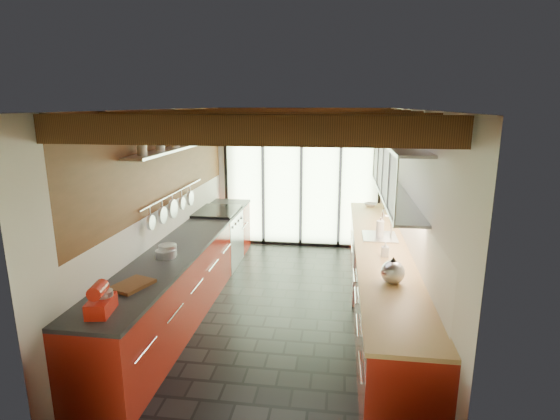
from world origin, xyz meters
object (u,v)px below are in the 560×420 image
at_px(stand_mixer, 101,301).
at_px(bowl, 371,205).
at_px(paper_towel, 380,229).
at_px(soap_bottle, 385,249).
at_px(kettle, 393,271).

height_order(stand_mixer, bowl, stand_mixer).
relative_size(paper_towel, soap_bottle, 1.57).
bearing_deg(stand_mixer, bowl, 60.11).
relative_size(stand_mixer, kettle, 1.09).
bearing_deg(bowl, paper_towel, -90.00).
xyz_separation_m(kettle, bowl, (0.00, 3.41, -0.10)).
height_order(kettle, soap_bottle, kettle).
xyz_separation_m(stand_mixer, soap_bottle, (2.54, 1.79, -0.02)).
bearing_deg(bowl, stand_mixer, -119.89).
height_order(stand_mixer, kettle, same).
distance_m(stand_mixer, kettle, 2.73).
distance_m(kettle, paper_towel, 1.52).
xyz_separation_m(kettle, soap_bottle, (0.00, 0.78, -0.04)).
height_order(kettle, paper_towel, kettle).
bearing_deg(soap_bottle, kettle, -90.00).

